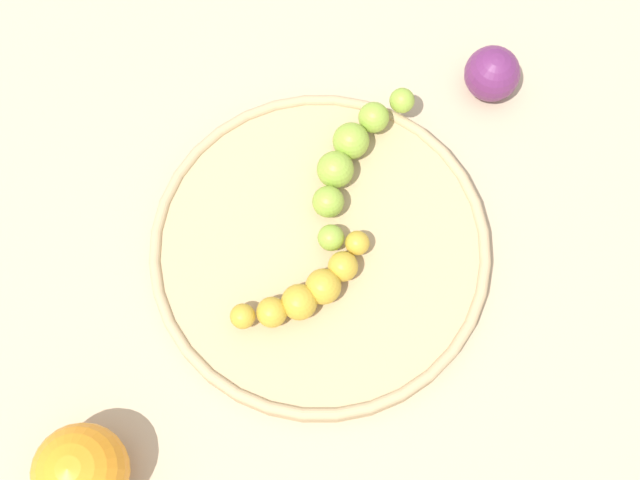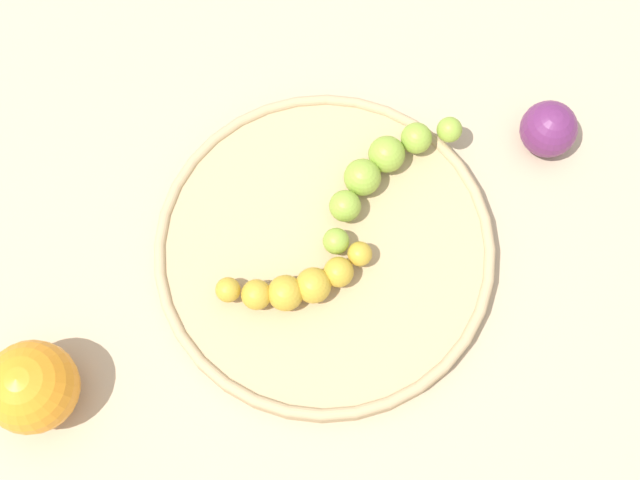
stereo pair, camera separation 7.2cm
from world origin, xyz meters
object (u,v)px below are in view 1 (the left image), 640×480
(banana_green, at_px, (350,158))
(banana_spotted, at_px, (308,290))
(fruit_bowl, at_px, (320,249))
(orange_fruit, at_px, (81,472))
(plum_purple, at_px, (492,74))

(banana_green, bearing_deg, banana_spotted, 100.10)
(fruit_bowl, relative_size, banana_green, 2.33)
(fruit_bowl, bearing_deg, banana_green, 54.27)
(fruit_bowl, relative_size, orange_fruit, 3.94)
(fruit_bowl, xyz_separation_m, banana_spotted, (-0.02, -0.04, 0.02))
(fruit_bowl, bearing_deg, banana_spotted, -119.63)
(banana_spotted, distance_m, plum_purple, 0.27)
(banana_spotted, height_order, plum_purple, plum_purple)
(fruit_bowl, height_order, banana_green, banana_green)
(banana_spotted, xyz_separation_m, plum_purple, (0.22, 0.15, -0.01))
(fruit_bowl, height_order, orange_fruit, orange_fruit)
(banana_green, relative_size, plum_purple, 2.46)
(banana_spotted, bearing_deg, banana_green, 129.48)
(plum_purple, bearing_deg, banana_green, -162.75)
(banana_spotted, relative_size, banana_green, 1.03)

